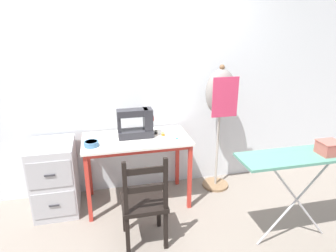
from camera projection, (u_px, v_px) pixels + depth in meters
name	position (u px, v px, depth m)	size (l,w,h in m)	color
ground_plane	(142.00, 216.00, 3.18)	(14.00, 14.00, 0.00)	gray
wall_back	(130.00, 85.00, 3.37)	(10.00, 0.05, 2.55)	silver
sewing_table	(137.00, 147.00, 3.22)	(1.14, 0.60, 0.77)	silver
sewing_machine	(137.00, 124.00, 3.19)	(0.39, 0.17, 0.33)	#28282D
fabric_bowl	(91.00, 144.00, 2.98)	(0.15, 0.15, 0.05)	teal
scissors	(179.00, 139.00, 3.16)	(0.11, 0.11, 0.01)	silver
thread_spool_near_machine	(156.00, 132.00, 3.31)	(0.04, 0.04, 0.04)	black
thread_spool_mid_table	(163.00, 134.00, 3.26)	(0.04, 0.04, 0.04)	orange
wooden_chair	(144.00, 203.00, 2.68)	(0.40, 0.38, 0.90)	black
filing_cabinet	(55.00, 177.00, 3.18)	(0.44, 0.54, 0.77)	#B7B7BC
dress_form	(220.00, 99.00, 3.39)	(0.35, 0.32, 1.51)	#846647
ironing_board	(303.00, 160.00, 2.57)	(1.16, 0.34, 0.89)	#518E7A
storage_box	(329.00, 148.00, 2.55)	(0.18, 0.16, 0.11)	#AD564C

